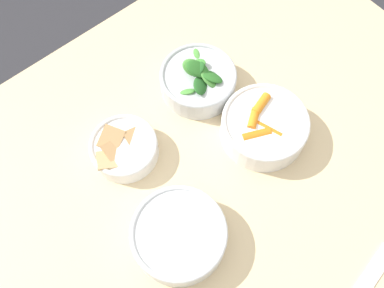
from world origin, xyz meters
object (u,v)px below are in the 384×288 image
at_px(bowl_carrots, 264,126).
at_px(bowl_cookies, 124,148).
at_px(bowl_beans_hotdog, 179,235).
at_px(bowl_greens, 198,80).

height_order(bowl_carrots, bowl_cookies, bowl_carrots).
xyz_separation_m(bowl_beans_hotdog, bowl_cookies, (-0.03, -0.21, -0.00)).
distance_m(bowl_greens, bowl_cookies, 0.23).
relative_size(bowl_carrots, bowl_cookies, 1.28).
relative_size(bowl_greens, bowl_cookies, 1.20).
xyz_separation_m(bowl_greens, bowl_cookies, (0.22, 0.03, -0.01)).
relative_size(bowl_carrots, bowl_greens, 1.06).
distance_m(bowl_beans_hotdog, bowl_cookies, 0.22).
bearing_deg(bowl_cookies, bowl_carrots, 148.90).
bearing_deg(bowl_beans_hotdog, bowl_greens, -136.46).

